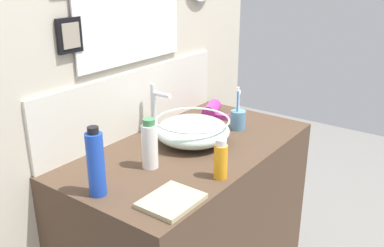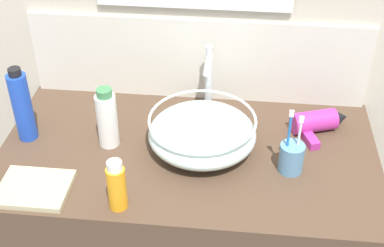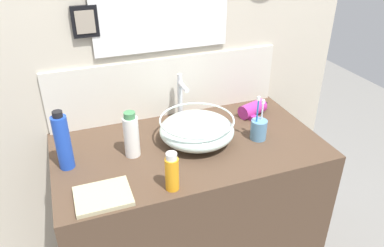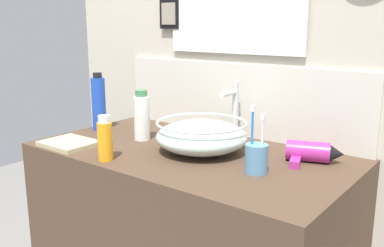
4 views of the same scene
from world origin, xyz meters
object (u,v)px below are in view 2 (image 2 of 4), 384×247
object	(u,v)px
hair_drier	(318,122)
shampoo_bottle	(22,106)
toothbrush_cup	(291,157)
spray_bottle	(117,186)
glass_bowl_sink	(202,133)
faucet	(208,76)
hand_towel	(34,188)
soap_dispenser	(107,119)

from	to	relation	value
hair_drier	shampoo_bottle	xyz separation A→B (m)	(-0.87, -0.13, 0.08)
toothbrush_cup	spray_bottle	world-z (taller)	toothbrush_cup
glass_bowl_sink	hair_drier	size ratio (longest dim) A/B	1.67
faucet	spray_bottle	world-z (taller)	faucet
hair_drier	toothbrush_cup	xyz separation A→B (m)	(-0.09, -0.20, 0.01)
hand_towel	faucet	bearing A→B (deg)	45.25
hair_drier	spray_bottle	distance (m)	0.66
glass_bowl_sink	spray_bottle	distance (m)	0.33
glass_bowl_sink	soap_dispenser	xyz separation A→B (m)	(-0.28, -0.01, 0.03)
glass_bowl_sink	shampoo_bottle	xyz separation A→B (m)	(-0.53, -0.00, 0.06)
faucet	hand_towel	size ratio (longest dim) A/B	1.18
shampoo_bottle	soap_dispenser	world-z (taller)	shampoo_bottle
shampoo_bottle	soap_dispenser	bearing A→B (deg)	-1.31
toothbrush_cup	spray_bottle	distance (m)	0.49
soap_dispenser	shampoo_bottle	bearing A→B (deg)	178.69
hair_drier	spray_bottle	world-z (taller)	spray_bottle
soap_dispenser	spray_bottle	distance (m)	0.27
glass_bowl_sink	hand_towel	world-z (taller)	glass_bowl_sink
faucet	soap_dispenser	size ratio (longest dim) A/B	1.17
hair_drier	toothbrush_cup	world-z (taller)	toothbrush_cup
glass_bowl_sink	faucet	size ratio (longest dim) A/B	1.40
toothbrush_cup	shampoo_bottle	xyz separation A→B (m)	(-0.78, 0.07, 0.07)
hair_drier	soap_dispenser	size ratio (longest dim) A/B	0.98
toothbrush_cup	hand_towel	xyz separation A→B (m)	(-0.68, -0.16, -0.04)
shampoo_bottle	soap_dispenser	distance (m)	0.25
hand_towel	hair_drier	bearing A→B (deg)	24.63
toothbrush_cup	hand_towel	world-z (taller)	toothbrush_cup
hair_drier	spray_bottle	size ratio (longest dim) A/B	1.27
hair_drier	shampoo_bottle	distance (m)	0.89
faucet	spray_bottle	xyz separation A→B (m)	(-0.19, -0.47, -0.06)
faucet	shampoo_bottle	distance (m)	0.57
glass_bowl_sink	spray_bottle	xyz separation A→B (m)	(-0.19, -0.26, 0.01)
hair_drier	toothbrush_cup	bearing A→B (deg)	-115.01
soap_dispenser	hand_towel	bearing A→B (deg)	-124.45
faucet	hair_drier	bearing A→B (deg)	-12.69
hair_drier	hand_towel	distance (m)	0.85
faucet	shampoo_bottle	world-z (taller)	shampoo_bottle
soap_dispenser	spray_bottle	bearing A→B (deg)	-71.88
glass_bowl_sink	spray_bottle	size ratio (longest dim) A/B	2.12
toothbrush_cup	shampoo_bottle	bearing A→B (deg)	174.84
hair_drier	soap_dispenser	xyz separation A→B (m)	(-0.62, -0.13, 0.06)
faucet	spray_bottle	bearing A→B (deg)	-112.46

